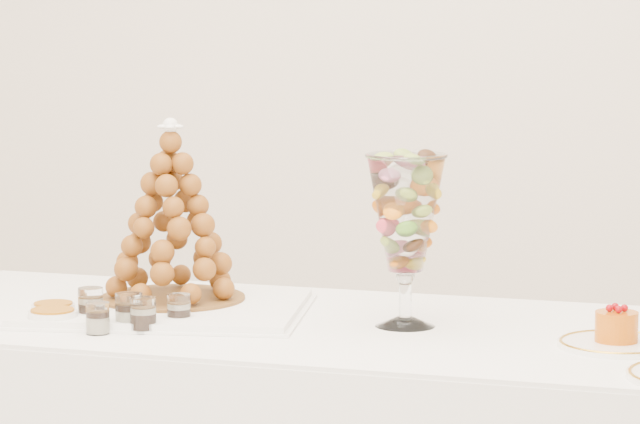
% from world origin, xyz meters
% --- Properties ---
extents(lace_tray, '(0.62, 0.50, 0.02)m').
position_xyz_m(lace_tray, '(-0.27, 0.40, 0.73)').
color(lace_tray, white).
rests_on(lace_tray, buffet_table).
extents(macaron_vase, '(0.16, 0.16, 0.35)m').
position_xyz_m(macaron_vase, '(0.25, 0.40, 0.95)').
color(macaron_vase, white).
rests_on(macaron_vase, buffet_table).
extents(cake_plate, '(0.22, 0.22, 0.01)m').
position_xyz_m(cake_plate, '(0.68, 0.31, 0.73)').
color(cake_plate, white).
rests_on(cake_plate, buffet_table).
extents(verrine_a, '(0.07, 0.07, 0.07)m').
position_xyz_m(verrine_a, '(-0.39, 0.28, 0.76)').
color(verrine_a, white).
rests_on(verrine_a, buffet_table).
extents(verrine_b, '(0.06, 0.06, 0.07)m').
position_xyz_m(verrine_b, '(-0.28, 0.22, 0.76)').
color(verrine_b, white).
rests_on(verrine_b, buffet_table).
extents(verrine_c, '(0.06, 0.06, 0.06)m').
position_xyz_m(verrine_c, '(-0.20, 0.28, 0.75)').
color(verrine_c, white).
rests_on(verrine_c, buffet_table).
extents(verrine_d, '(0.05, 0.05, 0.06)m').
position_xyz_m(verrine_d, '(-0.32, 0.17, 0.75)').
color(verrine_d, white).
rests_on(verrine_d, buffet_table).
extents(verrine_e, '(0.06, 0.06, 0.07)m').
position_xyz_m(verrine_e, '(-0.24, 0.20, 0.76)').
color(verrine_e, white).
rests_on(verrine_e, buffet_table).
extents(ramekin_back, '(0.09, 0.09, 0.03)m').
position_xyz_m(ramekin_back, '(-0.48, 0.29, 0.74)').
color(ramekin_back, white).
rests_on(ramekin_back, buffet_table).
extents(ramekin_front, '(0.10, 0.10, 0.03)m').
position_xyz_m(ramekin_front, '(-0.44, 0.21, 0.74)').
color(ramekin_front, white).
rests_on(ramekin_front, buffet_table).
extents(croquembouche, '(0.33, 0.33, 0.39)m').
position_xyz_m(croquembouche, '(-0.27, 0.46, 0.93)').
color(croquembouche, brown).
rests_on(croquembouche, lace_tray).
extents(mousse_cake, '(0.08, 0.08, 0.07)m').
position_xyz_m(mousse_cake, '(0.68, 0.32, 0.76)').
color(mousse_cake, '#C55709').
rests_on(mousse_cake, cake_plate).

